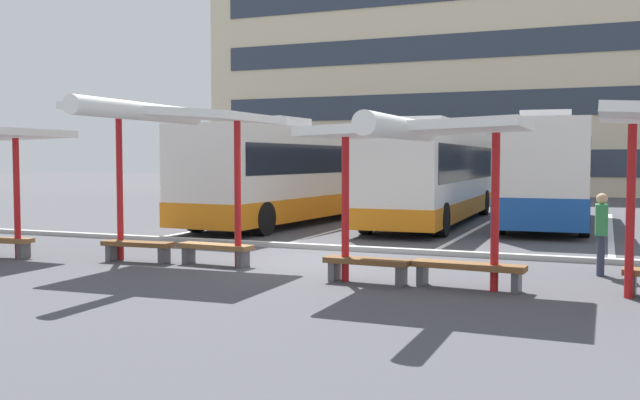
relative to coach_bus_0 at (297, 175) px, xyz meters
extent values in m
plane|color=#47474C|center=(4.30, -8.62, -1.68)|extent=(160.00, 160.00, 0.00)
cube|color=beige|center=(4.30, 28.34, 5.61)|extent=(41.46, 13.06, 14.58)
cube|color=#2D3847|center=(4.30, 21.78, 0.32)|extent=(38.15, 0.08, 1.60)
cube|color=#2D3847|center=(4.30, 21.78, 3.97)|extent=(38.15, 0.08, 1.60)
cube|color=#2D3847|center=(4.30, 21.78, 7.61)|extent=(38.15, 0.08, 1.60)
cube|color=silver|center=(0.00, 0.00, 0.09)|extent=(3.38, 12.14, 2.99)
cube|color=orange|center=(0.00, 0.00, -1.05)|extent=(3.42, 12.18, 0.73)
cube|color=black|center=(0.00, 0.00, 0.56)|extent=(3.34, 11.18, 0.94)
cube|color=black|center=(0.40, 5.95, 0.44)|extent=(2.27, 0.23, 1.79)
cube|color=silver|center=(-0.10, -1.50, 1.76)|extent=(1.69, 2.30, 0.36)
cylinder|color=black|center=(-0.89, 4.46, -1.18)|extent=(0.37, 1.02, 1.00)
cylinder|color=black|center=(1.48, 4.30, -1.18)|extent=(0.37, 1.02, 1.00)
cylinder|color=black|center=(-1.48, -4.31, -1.18)|extent=(0.37, 1.02, 1.00)
cylinder|color=black|center=(0.89, -4.47, -1.18)|extent=(0.37, 1.02, 1.00)
cube|color=silver|center=(4.57, 1.46, 0.07)|extent=(2.73, 11.84, 2.97)
cube|color=orange|center=(4.57, 1.46, -1.11)|extent=(2.77, 11.88, 0.60)
cube|color=black|center=(4.57, 1.46, 0.43)|extent=(2.74, 10.90, 1.15)
cube|color=black|center=(4.45, 7.32, 0.43)|extent=(2.19, 0.13, 1.78)
cube|color=silver|center=(4.61, -0.01, 1.74)|extent=(1.54, 2.23, 0.36)
cylinder|color=black|center=(3.34, 5.73, -1.18)|extent=(0.32, 1.01, 1.00)
cylinder|color=black|center=(5.63, 5.78, -1.18)|extent=(0.32, 1.01, 1.00)
cylinder|color=black|center=(3.52, -2.86, -1.18)|extent=(0.32, 1.01, 1.00)
cylinder|color=black|center=(5.81, -2.81, -1.18)|extent=(0.32, 1.01, 1.00)
cube|color=silver|center=(8.28, 2.40, 0.16)|extent=(2.99, 10.87, 3.13)
cube|color=#194C9E|center=(8.28, 2.40, -0.96)|extent=(3.03, 10.91, 0.91)
cube|color=black|center=(8.28, 2.40, 0.65)|extent=(2.99, 10.01, 1.04)
cube|color=black|center=(8.06, 7.75, 0.53)|extent=(2.25, 0.17, 1.88)
cube|color=silver|center=(8.33, 1.06, 1.91)|extent=(1.62, 2.26, 0.36)
cylinder|color=black|center=(6.95, 6.14, -1.18)|extent=(0.34, 1.01, 1.00)
cylinder|color=black|center=(9.30, 6.23, -1.18)|extent=(0.34, 1.01, 1.00)
cylinder|color=black|center=(7.26, -1.43, -1.18)|extent=(0.34, 1.01, 1.00)
cylinder|color=black|center=(9.61, -1.33, -1.18)|extent=(0.34, 1.01, 1.00)
cube|color=white|center=(-1.72, 1.04, -1.68)|extent=(0.16, 14.00, 0.01)
cube|color=white|center=(2.30, 1.04, -1.68)|extent=(0.16, 14.00, 0.01)
cube|color=white|center=(6.31, 1.04, -1.68)|extent=(0.16, 14.00, 0.01)
cube|color=white|center=(10.33, 1.04, -1.68)|extent=(0.16, 14.00, 0.01)
cylinder|color=red|center=(-2.13, -10.79, -0.33)|extent=(0.14, 0.14, 2.72)
cube|color=#4C4C51|center=(-2.00, -10.76, -1.51)|extent=(0.16, 0.35, 0.35)
cylinder|color=red|center=(0.14, -10.07, -0.12)|extent=(0.14, 0.14, 3.14)
cylinder|color=red|center=(3.11, -10.07, -0.12)|extent=(0.14, 0.14, 3.14)
cube|color=white|center=(1.62, -10.07, 1.53)|extent=(3.97, 2.75, 0.44)
cylinder|color=white|center=(1.62, -11.29, 1.50)|extent=(0.36, 3.97, 0.36)
cube|color=brown|center=(0.72, -10.24, -1.28)|extent=(1.64, 0.51, 0.10)
cube|color=#4C4C51|center=(0.06, -10.28, -1.51)|extent=(0.14, 0.34, 0.35)
cube|color=#4C4C51|center=(1.38, -10.21, -1.51)|extent=(0.14, 0.34, 0.35)
cube|color=brown|center=(2.52, -10.00, -1.28)|extent=(1.71, 0.53, 0.10)
cube|color=#4C4C51|center=(1.83, -9.95, -1.51)|extent=(0.14, 0.34, 0.35)
cube|color=#4C4C51|center=(3.21, -10.04, -1.51)|extent=(0.14, 0.34, 0.35)
cylinder|color=red|center=(5.74, -10.80, -0.34)|extent=(0.14, 0.14, 2.69)
cylinder|color=red|center=(8.44, -10.80, -0.34)|extent=(0.14, 0.14, 2.69)
cube|color=white|center=(7.09, -10.80, 1.09)|extent=(3.70, 2.58, 0.28)
cylinder|color=white|center=(7.09, -11.94, 1.06)|extent=(0.36, 3.70, 0.36)
cube|color=brown|center=(6.19, -10.87, -1.28)|extent=(1.62, 0.50, 0.10)
cube|color=#4C4C51|center=(5.55, -10.84, -1.51)|extent=(0.14, 0.34, 0.35)
cube|color=#4C4C51|center=(6.84, -10.90, -1.51)|extent=(0.14, 0.34, 0.35)
cube|color=brown|center=(7.99, -10.76, -1.28)|extent=(1.98, 0.58, 0.10)
cube|color=#4C4C51|center=(7.17, -10.70, -1.51)|extent=(0.15, 0.34, 0.35)
cube|color=#4C4C51|center=(8.82, -10.83, -1.51)|extent=(0.15, 0.34, 0.35)
cylinder|color=red|center=(10.55, -10.60, -0.28)|extent=(0.14, 0.14, 2.81)
cube|color=#4C4C51|center=(10.61, -10.36, -1.51)|extent=(0.15, 0.35, 0.35)
cube|color=#ADADA8|center=(4.30, -6.70, -1.62)|extent=(44.00, 0.24, 0.12)
cylinder|color=#33384C|center=(10.11, -8.48, -1.29)|extent=(0.14, 0.14, 0.79)
cylinder|color=#33384C|center=(10.10, -8.32, -1.29)|extent=(0.14, 0.14, 0.79)
cube|color=#338C4C|center=(10.11, -8.40, -0.60)|extent=(0.24, 0.47, 0.59)
sphere|color=tan|center=(10.11, -8.40, -0.20)|extent=(0.21, 0.21, 0.21)
camera|label=1|loc=(10.19, -23.02, 0.56)|focal=39.89mm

